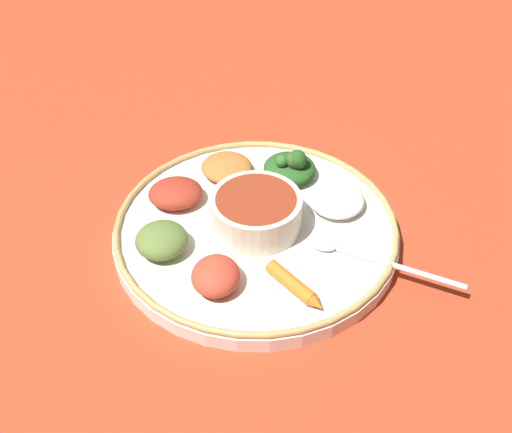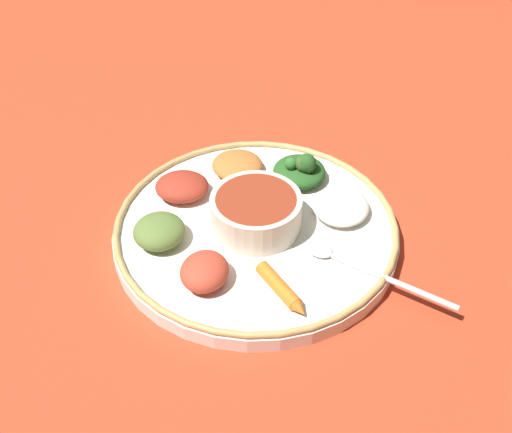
{
  "view_description": "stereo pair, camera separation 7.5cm",
  "coord_description": "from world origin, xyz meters",
  "px_view_note": "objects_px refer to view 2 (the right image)",
  "views": [
    {
      "loc": [
        0.36,
        -0.43,
        0.53
      ],
      "look_at": [
        0.0,
        0.0,
        0.03
      ],
      "focal_mm": 43.94,
      "sensor_mm": 36.0,
      "label": 1
    },
    {
      "loc": [
        0.42,
        -0.37,
        0.53
      ],
      "look_at": [
        0.0,
        0.0,
        0.03
      ],
      "focal_mm": 43.94,
      "sensor_mm": 36.0,
      "label": 2
    }
  ],
  "objects_px": {
    "center_bowl": "(256,211)",
    "spoon": "(355,265)",
    "greens_pile": "(300,170)",
    "carrot_near_spoon": "(282,289)"
  },
  "relations": [
    {
      "from": "center_bowl",
      "to": "spoon",
      "type": "height_order",
      "value": "center_bowl"
    },
    {
      "from": "spoon",
      "to": "carrot_near_spoon",
      "type": "xyz_separation_m",
      "value": [
        -0.03,
        -0.09,
        0.0
      ]
    },
    {
      "from": "spoon",
      "to": "greens_pile",
      "type": "height_order",
      "value": "greens_pile"
    },
    {
      "from": "greens_pile",
      "to": "carrot_near_spoon",
      "type": "height_order",
      "value": "greens_pile"
    },
    {
      "from": "center_bowl",
      "to": "greens_pile",
      "type": "xyz_separation_m",
      "value": [
        -0.03,
        0.1,
        -0.01
      ]
    },
    {
      "from": "center_bowl",
      "to": "spoon",
      "type": "xyz_separation_m",
      "value": [
        0.13,
        0.04,
        -0.02
      ]
    },
    {
      "from": "greens_pile",
      "to": "carrot_near_spoon",
      "type": "distance_m",
      "value": 0.2
    },
    {
      "from": "spoon",
      "to": "carrot_near_spoon",
      "type": "distance_m",
      "value": 0.09
    },
    {
      "from": "center_bowl",
      "to": "spoon",
      "type": "relative_size",
      "value": 0.61
    },
    {
      "from": "center_bowl",
      "to": "greens_pile",
      "type": "relative_size",
      "value": 1.16
    }
  ]
}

